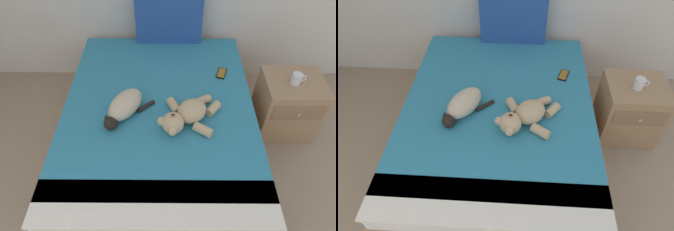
% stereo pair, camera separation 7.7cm
% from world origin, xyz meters
% --- Properties ---
extents(bed, '(1.53, 1.95, 0.51)m').
position_xyz_m(bed, '(1.97, 2.81, 0.25)').
color(bed, '#9E7A56').
rests_on(bed, ground_plane).
extents(patterned_cushion, '(0.62, 0.11, 0.46)m').
position_xyz_m(patterned_cushion, '(2.04, 3.71, 0.74)').
color(patterned_cushion, '#264C99').
rests_on(patterned_cushion, bed).
extents(cat, '(0.38, 0.41, 0.15)m').
position_xyz_m(cat, '(1.71, 2.73, 0.58)').
color(cat, '#C6B293').
rests_on(cat, bed).
extents(teddy_bear, '(0.48, 0.44, 0.17)m').
position_xyz_m(teddy_bear, '(2.17, 2.64, 0.58)').
color(teddy_bear, tan).
rests_on(teddy_bear, bed).
extents(cell_phone, '(0.12, 0.16, 0.01)m').
position_xyz_m(cell_phone, '(2.50, 3.20, 0.52)').
color(cell_phone, black).
rests_on(cell_phone, bed).
extents(nightstand, '(0.49, 0.46, 0.55)m').
position_xyz_m(nightstand, '(3.09, 3.05, 0.28)').
color(nightstand, '#9E7A56').
rests_on(nightstand, ground_plane).
extents(mug, '(0.12, 0.08, 0.09)m').
position_xyz_m(mug, '(3.07, 3.03, 0.60)').
color(mug, silver).
rests_on(mug, nightstand).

